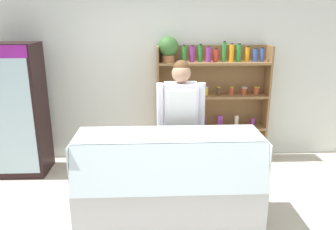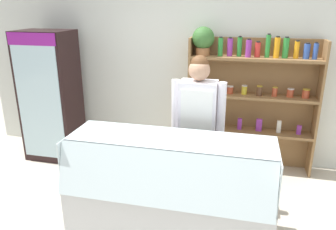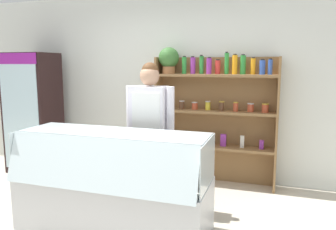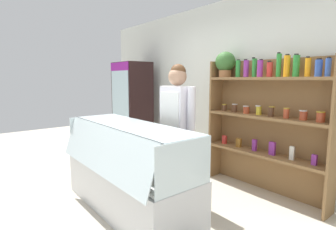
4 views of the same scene
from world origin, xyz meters
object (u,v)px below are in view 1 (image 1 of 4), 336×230
deli_display_case (168,196)px  drinks_fridge (16,111)px  shelving_unit (206,91)px  shop_clerk (181,118)px

deli_display_case → drinks_fridge: bearing=147.3°
shelving_unit → deli_display_case: 1.95m
drinks_fridge → deli_display_case: (2.05, -1.32, -0.61)m
drinks_fridge → deli_display_case: size_ratio=0.95×
deli_display_case → shelving_unit: bearing=68.6°
shelving_unit → shop_clerk: 1.17m
drinks_fridge → shelving_unit: bearing=7.2°
drinks_fridge → shop_clerk: bearing=-17.9°
drinks_fridge → shelving_unit: shelving_unit is taller
drinks_fridge → shop_clerk: drinks_fridge is taller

